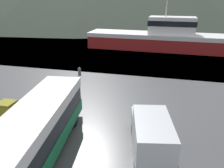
{
  "coord_description": "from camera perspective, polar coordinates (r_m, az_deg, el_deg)",
  "views": [
    {
      "loc": [
        4.1,
        0.83,
        8.79
      ],
      "look_at": [
        0.1,
        17.39,
        2.0
      ],
      "focal_mm": 35.0,
      "sensor_mm": 36.0,
      "label": 1
    }
  ],
  "objects": [
    {
      "name": "water_surface",
      "position": [
        144.97,
        12.55,
        17.77
      ],
      "size": [
        240.0,
        240.0,
        0.0
      ],
      "primitive_type": "plane",
      "color": "#3D5160",
      "rests_on": "ground"
    },
    {
      "name": "tour_bus",
      "position": [
        12.79,
        -20.45,
        -13.06
      ],
      "size": [
        4.05,
        12.17,
        3.15
      ],
      "rotation": [
        0.0,
        0.0,
        0.12
      ],
      "color": "#146B3D",
      "rests_on": "ground"
    },
    {
      "name": "delivery_van",
      "position": [
        13.3,
        10.1,
        -12.76
      ],
      "size": [
        3.04,
        5.83,
        2.53
      ],
      "rotation": [
        0.0,
        0.0,
        0.19
      ],
      "color": "silver",
      "rests_on": "ground"
    },
    {
      "name": "fishing_boat",
      "position": [
        40.66,
        12.25,
        11.86
      ],
      "size": [
        24.73,
        6.57,
        9.95
      ],
      "rotation": [
        0.0,
        0.0,
        1.53
      ],
      "color": "maroon",
      "rests_on": "water_surface"
    },
    {
      "name": "storage_bin",
      "position": [
        19.05,
        -25.62,
        -5.94
      ],
      "size": [
        1.21,
        1.18,
        1.24
      ],
      "color": "olive",
      "rests_on": "ground"
    },
    {
      "name": "small_boat",
      "position": [
        51.89,
        -3.76,
        12.34
      ],
      "size": [
        8.11,
        4.94,
        0.74
      ],
      "rotation": [
        0.0,
        0.0,
        1.18
      ],
      "color": "#19234C",
      "rests_on": "water_surface"
    },
    {
      "name": "mooring_bollard",
      "position": [
        27.13,
        -8.51,
        3.54
      ],
      "size": [
        0.42,
        0.42,
        0.8
      ],
      "color": "#4C4C51",
      "rests_on": "ground"
    }
  ]
}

